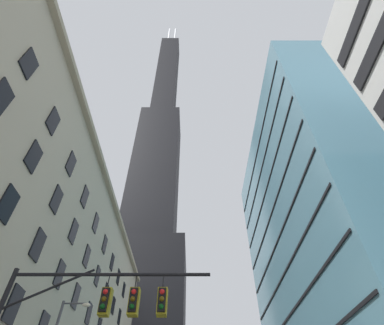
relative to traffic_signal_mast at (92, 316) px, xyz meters
The scene contains 4 objects.
station_building 25.82m from the traffic_signal_mast, 130.60° to the left, with size 17.18×60.00×27.69m.
dark_skyscraper 86.53m from the traffic_signal_mast, 97.97° to the left, with size 22.54×22.54×206.87m.
glass_office_midrise 35.21m from the traffic_signal_mast, 40.66° to the left, with size 19.48×32.87×40.84m.
traffic_signal_mast is the anchor object (origin of this frame).
Camera 1 is at (0.44, -6.68, 1.46)m, focal length 27.51 mm.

